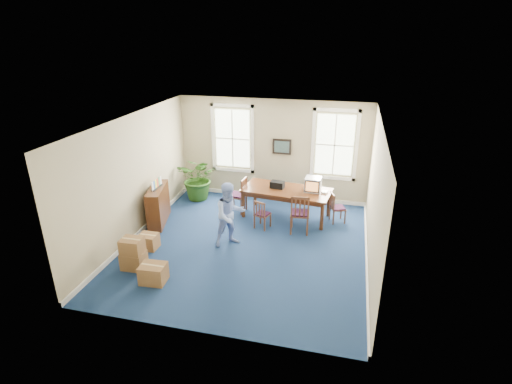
% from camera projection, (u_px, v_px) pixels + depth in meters
% --- Properties ---
extents(floor, '(6.50, 6.50, 0.00)m').
position_uv_depth(floor, '(247.00, 245.00, 10.22)').
color(floor, navy).
rests_on(floor, ground).
extents(ceiling, '(6.50, 6.50, 0.00)m').
position_uv_depth(ceiling, '(245.00, 122.00, 9.00)').
color(ceiling, white).
rests_on(ceiling, ground).
extents(wall_back, '(6.50, 0.00, 6.50)m').
position_uv_depth(wall_back, '(273.00, 150.00, 12.53)').
color(wall_back, tan).
rests_on(wall_back, ground).
extents(wall_front, '(6.50, 0.00, 6.50)m').
position_uv_depth(wall_front, '(196.00, 257.00, 6.69)').
color(wall_front, tan).
rests_on(wall_front, ground).
extents(wall_left, '(0.00, 6.50, 6.50)m').
position_uv_depth(wall_left, '(134.00, 177.00, 10.26)').
color(wall_left, tan).
rests_on(wall_left, ground).
extents(wall_right, '(0.00, 6.50, 6.50)m').
position_uv_depth(wall_right, '(375.00, 199.00, 8.96)').
color(wall_right, tan).
rests_on(wall_right, ground).
extents(baseboard_back, '(6.00, 0.04, 0.12)m').
position_uv_depth(baseboard_back, '(272.00, 196.00, 13.09)').
color(baseboard_back, white).
rests_on(baseboard_back, ground).
extents(baseboard_left, '(0.04, 6.50, 0.12)m').
position_uv_depth(baseboard_left, '(141.00, 230.00, 10.84)').
color(baseboard_left, white).
rests_on(baseboard_left, ground).
extents(baseboard_right, '(0.04, 6.50, 0.12)m').
position_uv_depth(baseboard_right, '(366.00, 258.00, 9.55)').
color(baseboard_right, white).
rests_on(baseboard_right, ground).
extents(window_left, '(1.40, 0.12, 2.20)m').
position_uv_depth(window_left, '(233.00, 139.00, 12.68)').
color(window_left, white).
rests_on(window_left, ground).
extents(window_right, '(1.40, 0.12, 2.20)m').
position_uv_depth(window_right, '(335.00, 145.00, 11.99)').
color(window_right, white).
rests_on(window_right, ground).
extents(wall_picture, '(0.58, 0.06, 0.48)m').
position_uv_depth(wall_picture, '(282.00, 147.00, 12.37)').
color(wall_picture, black).
rests_on(wall_picture, ground).
extents(conference_table, '(2.64, 1.45, 0.86)m').
position_uv_depth(conference_table, '(286.00, 203.00, 11.64)').
color(conference_table, '#4B2712').
rests_on(conference_table, ground).
extents(crt_tv, '(0.46, 0.50, 0.40)m').
position_uv_depth(crt_tv, '(313.00, 184.00, 11.29)').
color(crt_tv, '#B7B7BC').
rests_on(crt_tv, conference_table).
extents(game_console, '(0.19, 0.22, 0.05)m').
position_uv_depth(game_console, '(325.00, 192.00, 11.23)').
color(game_console, white).
rests_on(game_console, conference_table).
extents(equipment_bag, '(0.42, 0.30, 0.19)m').
position_uv_depth(equipment_bag, '(277.00, 185.00, 11.55)').
color(equipment_bag, black).
rests_on(equipment_bag, conference_table).
extents(chair_near_left, '(0.48, 0.48, 0.84)m').
position_uv_depth(chair_near_left, '(263.00, 214.00, 10.99)').
color(chair_near_left, brown).
rests_on(chair_near_left, ground).
extents(chair_near_right, '(0.55, 0.55, 1.12)m').
position_uv_depth(chair_near_right, '(300.00, 213.00, 10.71)').
color(chair_near_right, brown).
rests_on(chair_near_right, ground).
extents(chair_end_left, '(0.54, 0.54, 1.08)m').
position_uv_depth(chair_end_left, '(237.00, 195.00, 11.92)').
color(chair_end_left, brown).
rests_on(chair_end_left, ground).
extents(chair_end_right, '(0.51, 0.51, 0.88)m').
position_uv_depth(chair_end_right, '(338.00, 208.00, 11.32)').
color(chair_end_right, brown).
rests_on(chair_end_right, ground).
extents(man, '(1.03, 1.01, 1.67)m').
position_uv_depth(man, '(230.00, 215.00, 9.98)').
color(man, '#8CA7E9').
rests_on(man, ground).
extents(credenza, '(0.70, 1.39, 1.05)m').
position_uv_depth(credenza, '(158.00, 206.00, 11.22)').
color(credenza, '#4B2712').
rests_on(credenza, ground).
extents(brochure_rack, '(0.19, 0.61, 0.26)m').
position_uv_depth(brochure_rack, '(157.00, 184.00, 10.97)').
color(brochure_rack, '#99999E').
rests_on(brochure_rack, credenza).
extents(potted_plant, '(1.41, 1.26, 1.43)m').
position_uv_depth(potted_plant, '(199.00, 178.00, 12.74)').
color(potted_plant, '#204512').
rests_on(potted_plant, ground).
extents(cardboard_boxes, '(1.41, 1.41, 0.79)m').
position_uv_depth(cardboard_boxes, '(143.00, 252.00, 9.17)').
color(cardboard_boxes, brown).
rests_on(cardboard_boxes, ground).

